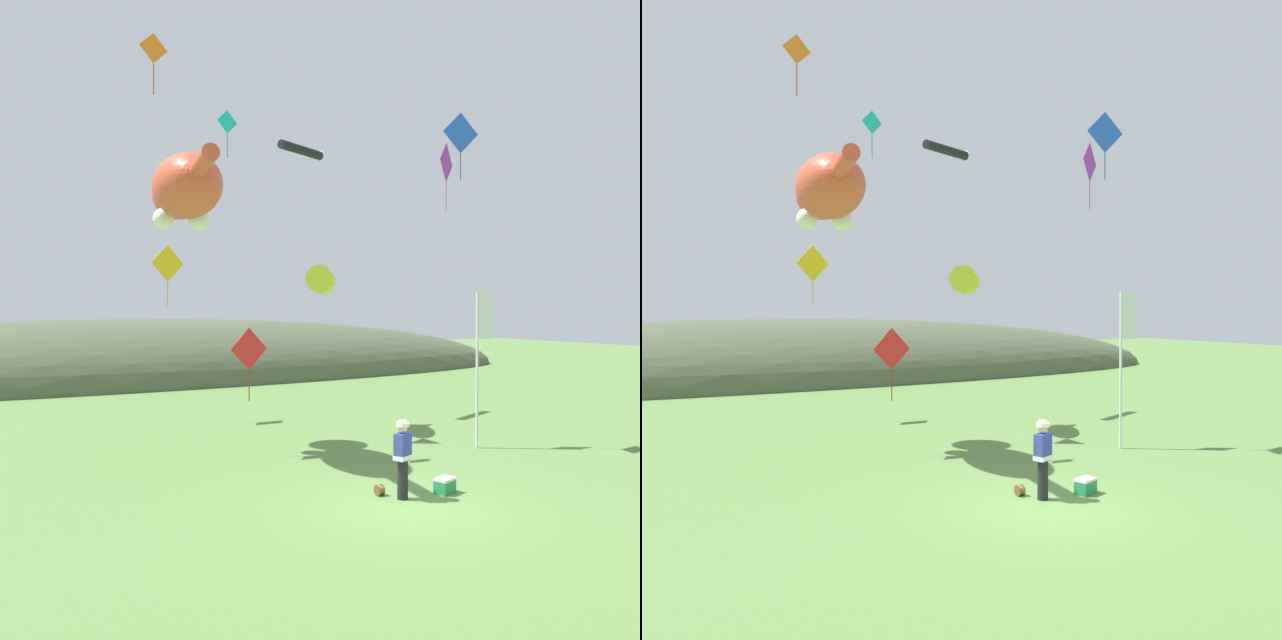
{
  "view_description": "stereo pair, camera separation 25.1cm",
  "coord_description": "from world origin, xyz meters",
  "views": [
    {
      "loc": [
        -7.9,
        -10.92,
        4.24
      ],
      "look_at": [
        0.0,
        4.0,
        3.97
      ],
      "focal_mm": 35.0,
      "sensor_mm": 36.0,
      "label": 1
    },
    {
      "loc": [
        -7.68,
        -11.04,
        4.24
      ],
      "look_at": [
        0.0,
        4.0,
        3.97
      ],
      "focal_mm": 35.0,
      "sensor_mm": 36.0,
      "label": 2
    }
  ],
  "objects": [
    {
      "name": "kite_diamond_red",
      "position": [
        -1.27,
        6.02,
        3.09
      ],
      "size": [
        1.22,
        0.23,
        2.13
      ],
      "color": "red"
    },
    {
      "name": "kite_spool",
      "position": [
        -0.07,
        0.96,
        0.13
      ],
      "size": [
        0.15,
        0.25,
        0.25
      ],
      "color": "olive",
      "rests_on": "ground"
    },
    {
      "name": "kite_diamond_gold",
      "position": [
        -1.96,
        12.66,
        6.0
      ],
      "size": [
        1.34,
        0.47,
        2.31
      ],
      "color": "yellow"
    },
    {
      "name": "picnic_cooler",
      "position": [
        1.37,
        0.41,
        0.18
      ],
      "size": [
        0.57,
        0.47,
        0.36
      ],
      "color": "#268C4C",
      "rests_on": "ground"
    },
    {
      "name": "kite_tube_streamer",
      "position": [
        3.38,
        11.94,
        10.75
      ],
      "size": [
        2.46,
        1.35,
        0.44
      ],
      "color": "black"
    },
    {
      "name": "kite_diamond_violet",
      "position": [
        4.54,
        4.26,
        8.77
      ],
      "size": [
        1.02,
        0.67,
        2.1
      ],
      "color": "purple"
    },
    {
      "name": "kite_diamond_orange",
      "position": [
        -3.72,
        7.17,
        11.71
      ],
      "size": [
        0.84,
        0.17,
        1.75
      ],
      "color": "orange"
    },
    {
      "name": "ground_plane",
      "position": [
        0.0,
        0.0,
        0.0
      ],
      "size": [
        120.0,
        120.0,
        0.0
      ],
      "primitive_type": "plane",
      "color": "#5B8442"
    },
    {
      "name": "kite_diamond_teal",
      "position": [
        -0.06,
        11.28,
        11.23
      ],
      "size": [
        0.85,
        0.21,
        1.77
      ],
      "color": "#19BFBF"
    },
    {
      "name": "kite_diamond_blue",
      "position": [
        6.19,
        5.53,
        10.22
      ],
      "size": [
        1.37,
        0.19,
        2.28
      ],
      "color": "blue"
    },
    {
      "name": "kite_giant_cat",
      "position": [
        -2.88,
        6.97,
        7.73
      ],
      "size": [
        2.42,
        6.81,
        2.07
      ],
      "color": "#E04C33"
    },
    {
      "name": "festival_attendant",
      "position": [
        0.24,
        0.49,
        0.95
      ],
      "size": [
        0.49,
        0.4,
        1.77
      ],
      "color": "black",
      "rests_on": "ground"
    },
    {
      "name": "kite_fish_windsock",
      "position": [
        2.28,
        8.17,
        5.26
      ],
      "size": [
        2.5,
        3.34,
        1.03
      ],
      "color": "yellow"
    },
    {
      "name": "distant_hill_ridge",
      "position": [
        0.0,
        27.82,
        0.0
      ],
      "size": [
        55.68,
        12.87,
        7.42
      ],
      "color": "#4C563D",
      "rests_on": "ground"
    },
    {
      "name": "festival_banner_pole",
      "position": [
        5.44,
        3.69,
        3.15
      ],
      "size": [
        0.66,
        0.08,
        4.8
      ],
      "color": "silver",
      "rests_on": "ground"
    }
  ]
}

